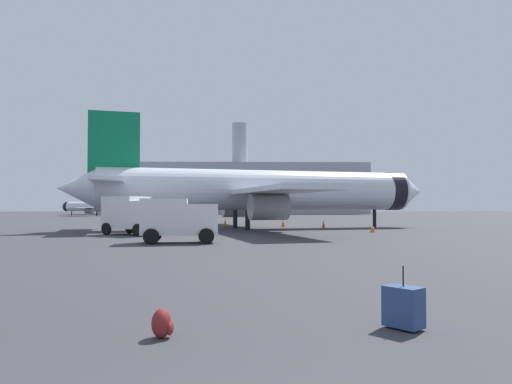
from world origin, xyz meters
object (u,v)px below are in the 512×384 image
(safety_cone_far, at_px, (324,224))
(traveller_backpack, at_px, (163,324))
(safety_cone_near, at_px, (283,223))
(cargo_van, at_px, (179,218))
(service_truck, at_px, (133,214))
(safety_cone_mid, at_px, (373,228))
(airplane_at_gate, at_px, (259,190))
(safety_cone_outer, at_px, (225,223))
(rolling_suitcase, at_px, (404,307))
(airplane_taxiing, at_px, (97,207))

(safety_cone_far, height_order, traveller_backpack, safety_cone_far)
(safety_cone_near, xyz_separation_m, traveller_backpack, (-5.30, -43.42, -0.15))
(cargo_van, bearing_deg, safety_cone_near, 71.00)
(service_truck, xyz_separation_m, safety_cone_near, (12.44, 14.81, -1.22))
(safety_cone_far, bearing_deg, traveller_backpack, -102.85)
(safety_cone_far, bearing_deg, safety_cone_mid, -68.39)
(service_truck, relative_size, safety_cone_mid, 8.03)
(safety_cone_mid, distance_m, safety_cone_far, 7.88)
(airplane_at_gate, bearing_deg, safety_cone_outer, 118.63)
(rolling_suitcase, bearing_deg, airplane_taxiing, 109.77)
(airplane_at_gate, xyz_separation_m, airplane_taxiing, (-35.16, 64.60, -1.57))
(safety_cone_outer, bearing_deg, cargo_van, -94.06)
(airplane_at_gate, relative_size, service_truck, 6.80)
(airplane_taxiing, relative_size, safety_cone_mid, 30.47)
(service_truck, relative_size, cargo_van, 1.14)
(cargo_van, distance_m, safety_cone_outer, 23.97)
(safety_cone_near, distance_m, safety_cone_mid, 13.33)
(safety_cone_far, relative_size, traveller_backpack, 1.74)
(safety_cone_far, xyz_separation_m, safety_cone_outer, (-9.83, 5.24, -0.03))
(safety_cone_near, bearing_deg, service_truck, -130.03)
(service_truck, height_order, safety_cone_outer, service_truck)
(service_truck, height_order, cargo_van, service_truck)
(rolling_suitcase, bearing_deg, service_truck, 111.83)
(airplane_taxiing, xyz_separation_m, traveller_backpack, (32.55, -102.55, -1.85))
(airplane_at_gate, height_order, airplane_taxiing, airplane_at_gate)
(traveller_backpack, bearing_deg, airplane_at_gate, 86.08)
(safety_cone_mid, bearing_deg, safety_cone_far, 111.61)
(safety_cone_mid, bearing_deg, safety_cone_near, 119.35)
(cargo_van, bearing_deg, airplane_taxiing, 110.05)
(airplane_at_gate, distance_m, rolling_suitcase, 37.63)
(airplane_at_gate, distance_m, service_truck, 13.65)
(airplane_at_gate, height_order, service_truck, airplane_at_gate)
(rolling_suitcase, bearing_deg, traveller_backpack, -173.17)
(rolling_suitcase, bearing_deg, safety_cone_near, 88.43)
(rolling_suitcase, bearing_deg, safety_cone_far, 82.91)
(cargo_van, relative_size, safety_cone_mid, 7.08)
(safety_cone_near, relative_size, safety_cone_far, 0.93)
(cargo_van, relative_size, traveller_backpack, 9.54)
(safety_cone_near, bearing_deg, traveller_backpack, -96.96)
(airplane_taxiing, xyz_separation_m, safety_cone_far, (41.48, -63.41, -1.67))
(service_truck, bearing_deg, rolling_suitcase, -68.17)
(airplane_at_gate, relative_size, airplane_taxiing, 1.79)
(rolling_suitcase, bearing_deg, safety_cone_outer, 96.53)
(cargo_van, relative_size, rolling_suitcase, 4.16)
(airplane_taxiing, height_order, service_truck, airplane_taxiing)
(safety_cone_near, xyz_separation_m, safety_cone_far, (3.63, -4.29, 0.03))
(airplane_at_gate, height_order, safety_cone_near, airplane_at_gate)
(cargo_van, relative_size, safety_cone_near, 5.91)
(airplane_taxiing, xyz_separation_m, service_truck, (25.41, -73.93, -0.48))
(safety_cone_near, xyz_separation_m, safety_cone_mid, (6.53, -11.61, -0.06))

